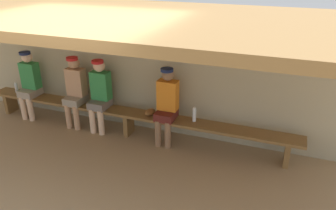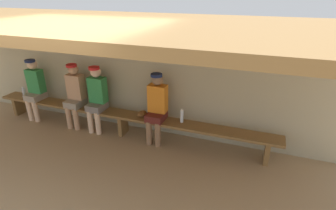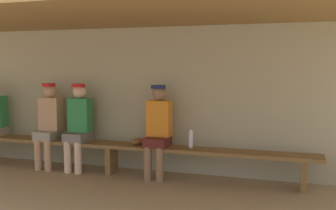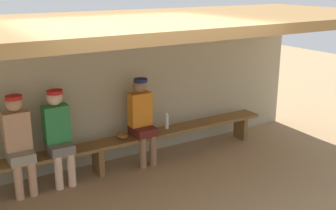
{
  "view_description": "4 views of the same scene",
  "coord_description": "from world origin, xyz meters",
  "px_view_note": "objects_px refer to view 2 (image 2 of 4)",
  "views": [
    {
      "loc": [
        2.55,
        -3.2,
        3.0
      ],
      "look_at": [
        0.84,
        1.35,
        0.81
      ],
      "focal_mm": 35.31,
      "sensor_mm": 36.0,
      "label": 1
    },
    {
      "loc": [
        2.49,
        -2.58,
        2.74
      ],
      "look_at": [
        1.05,
        1.31,
        0.9
      ],
      "focal_mm": 28.42,
      "sensor_mm": 36.0,
      "label": 2
    },
    {
      "loc": [
        2.64,
        -3.83,
        1.62
      ],
      "look_at": [
        0.95,
        1.38,
        1.08
      ],
      "focal_mm": 42.83,
      "sensor_mm": 36.0,
      "label": 3
    },
    {
      "loc": [
        -2.11,
        -3.84,
        2.75
      ],
      "look_at": [
        1.05,
        1.28,
        0.96
      ],
      "focal_mm": 44.89,
      "sensor_mm": 36.0,
      "label": 4
    }
  ],
  "objects_px": {
    "player_shirtless_tan": "(97,96)",
    "baseball_glove_tan": "(142,114)",
    "bench": "(122,117)",
    "player_in_white": "(157,105)",
    "player_in_blue": "(75,93)",
    "water_bottle_blue": "(24,92)",
    "water_bottle_orange": "(182,116)",
    "player_middle": "(35,87)"
  },
  "relations": [
    {
      "from": "player_in_blue",
      "to": "baseball_glove_tan",
      "type": "distance_m",
      "value": 1.52
    },
    {
      "from": "player_shirtless_tan",
      "to": "water_bottle_blue",
      "type": "xyz_separation_m",
      "value": [
        -1.97,
        0.01,
        -0.18
      ]
    },
    {
      "from": "player_shirtless_tan",
      "to": "player_in_white",
      "type": "distance_m",
      "value": 1.3
    },
    {
      "from": "player_in_blue",
      "to": "player_middle",
      "type": "bearing_deg",
      "value": 180.0
    },
    {
      "from": "bench",
      "to": "player_in_white",
      "type": "relative_size",
      "value": 4.46
    },
    {
      "from": "player_shirtless_tan",
      "to": "baseball_glove_tan",
      "type": "height_order",
      "value": "player_shirtless_tan"
    },
    {
      "from": "water_bottle_blue",
      "to": "baseball_glove_tan",
      "type": "xyz_separation_m",
      "value": [
        2.95,
        0.02,
        -0.06
      ]
    },
    {
      "from": "player_middle",
      "to": "baseball_glove_tan",
      "type": "bearing_deg",
      "value": 0.66
    },
    {
      "from": "player_in_blue",
      "to": "player_in_white",
      "type": "distance_m",
      "value": 1.83
    },
    {
      "from": "player_middle",
      "to": "player_in_white",
      "type": "bearing_deg",
      "value": 0.0
    },
    {
      "from": "player_shirtless_tan",
      "to": "player_middle",
      "type": "height_order",
      "value": "same"
    },
    {
      "from": "bench",
      "to": "water_bottle_blue",
      "type": "relative_size",
      "value": 27.34
    },
    {
      "from": "water_bottle_blue",
      "to": "baseball_glove_tan",
      "type": "height_order",
      "value": "water_bottle_blue"
    },
    {
      "from": "player_middle",
      "to": "player_shirtless_tan",
      "type": "bearing_deg",
      "value": 0.0
    },
    {
      "from": "player_middle",
      "to": "water_bottle_orange",
      "type": "height_order",
      "value": "player_middle"
    },
    {
      "from": "player_shirtless_tan",
      "to": "bench",
      "type": "bearing_deg",
      "value": -0.37
    },
    {
      "from": "bench",
      "to": "player_in_white",
      "type": "distance_m",
      "value": 0.82
    },
    {
      "from": "player_in_blue",
      "to": "water_bottle_blue",
      "type": "distance_m",
      "value": 1.45
    },
    {
      "from": "player_in_white",
      "to": "baseball_glove_tan",
      "type": "height_order",
      "value": "player_in_white"
    },
    {
      "from": "player_in_white",
      "to": "baseball_glove_tan",
      "type": "relative_size",
      "value": 5.6
    },
    {
      "from": "player_in_white",
      "to": "water_bottle_orange",
      "type": "height_order",
      "value": "player_in_white"
    },
    {
      "from": "bench",
      "to": "player_shirtless_tan",
      "type": "bearing_deg",
      "value": 179.63
    },
    {
      "from": "player_in_blue",
      "to": "baseball_glove_tan",
      "type": "relative_size",
      "value": 5.6
    },
    {
      "from": "water_bottle_blue",
      "to": "water_bottle_orange",
      "type": "distance_m",
      "value": 3.75
    },
    {
      "from": "water_bottle_orange",
      "to": "player_in_blue",
      "type": "bearing_deg",
      "value": -178.85
    },
    {
      "from": "player_shirtless_tan",
      "to": "water_bottle_orange",
      "type": "bearing_deg",
      "value": 1.49
    },
    {
      "from": "player_shirtless_tan",
      "to": "water_bottle_orange",
      "type": "xyz_separation_m",
      "value": [
        1.78,
        0.05,
        -0.16
      ]
    },
    {
      "from": "baseball_glove_tan",
      "to": "water_bottle_orange",
      "type": "bearing_deg",
      "value": 96.64
    },
    {
      "from": "bench",
      "to": "player_middle",
      "type": "height_order",
      "value": "player_middle"
    },
    {
      "from": "player_in_white",
      "to": "water_bottle_blue",
      "type": "height_order",
      "value": "player_in_white"
    },
    {
      "from": "player_in_blue",
      "to": "water_bottle_blue",
      "type": "xyz_separation_m",
      "value": [
        -1.44,
        0.01,
        -0.18
      ]
    },
    {
      "from": "player_in_white",
      "to": "baseball_glove_tan",
      "type": "xyz_separation_m",
      "value": [
        -0.33,
        0.03,
        -0.24
      ]
    },
    {
      "from": "player_shirtless_tan",
      "to": "water_bottle_blue",
      "type": "height_order",
      "value": "player_shirtless_tan"
    },
    {
      "from": "player_in_blue",
      "to": "player_middle",
      "type": "distance_m",
      "value": 1.07
    },
    {
      "from": "player_shirtless_tan",
      "to": "baseball_glove_tan",
      "type": "xyz_separation_m",
      "value": [
        0.97,
        0.03,
        -0.24
      ]
    },
    {
      "from": "player_shirtless_tan",
      "to": "baseball_glove_tan",
      "type": "relative_size",
      "value": 5.6
    },
    {
      "from": "bench",
      "to": "player_middle",
      "type": "xyz_separation_m",
      "value": [
        -2.15,
        0.0,
        0.36
      ]
    },
    {
      "from": "baseball_glove_tan",
      "to": "bench",
      "type": "bearing_deg",
      "value": -79.96
    },
    {
      "from": "bench",
      "to": "player_in_blue",
      "type": "xyz_separation_m",
      "value": [
        -1.09,
        0.0,
        0.36
      ]
    },
    {
      "from": "baseball_glove_tan",
      "to": "water_bottle_blue",
      "type": "bearing_deg",
      "value": -84.19
    },
    {
      "from": "player_in_white",
      "to": "player_in_blue",
      "type": "bearing_deg",
      "value": 180.0
    },
    {
      "from": "water_bottle_orange",
      "to": "player_shirtless_tan",
      "type": "bearing_deg",
      "value": -178.51
    }
  ]
}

